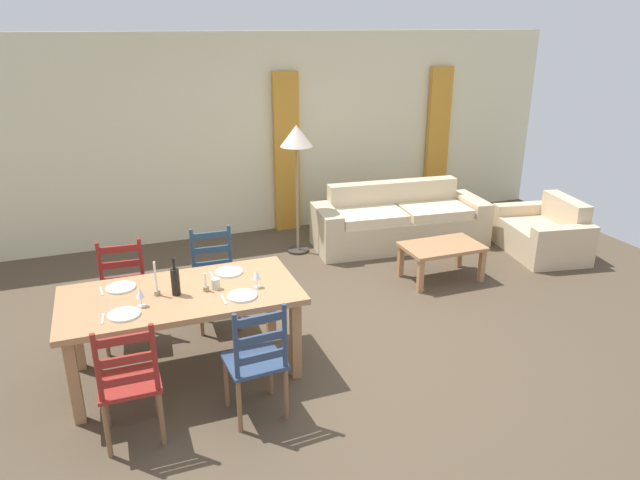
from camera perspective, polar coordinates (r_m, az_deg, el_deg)
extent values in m
cube|color=#4F402F|center=(5.50, 0.05, -10.11)|extent=(9.60, 9.60, 0.02)
cube|color=beige|center=(8.04, -8.39, 9.98)|extent=(9.60, 0.16, 2.70)
cube|color=orange|center=(8.13, -3.30, 8.48)|extent=(0.35, 0.08, 2.20)
cube|color=orange|center=(9.12, 11.44, 9.44)|extent=(0.35, 0.08, 2.20)
cube|color=#AC7A4F|center=(4.86, -13.50, -5.31)|extent=(1.90, 0.96, 0.05)
cube|color=#AC7A4F|center=(4.70, -22.98, -12.66)|extent=(0.08, 0.08, 0.70)
cube|color=#AC7A4F|center=(4.86, -2.39, -9.73)|extent=(0.08, 0.08, 0.70)
cube|color=#AC7A4F|center=(5.36, -22.83, -8.37)|extent=(0.08, 0.08, 0.70)
cube|color=#AC7A4F|center=(5.50, -4.90, -5.95)|extent=(0.08, 0.08, 0.70)
cube|color=maroon|center=(4.37, -18.21, -13.15)|extent=(0.42, 0.40, 0.03)
cylinder|color=brown|center=(4.64, -20.30, -14.67)|extent=(0.04, 0.04, 0.43)
cylinder|color=brown|center=(4.64, -15.75, -14.11)|extent=(0.04, 0.04, 0.43)
cylinder|color=brown|center=(4.37, -20.18, -17.16)|extent=(0.04, 0.04, 0.43)
cylinder|color=brown|center=(4.36, -15.28, -16.56)|extent=(0.04, 0.04, 0.43)
cylinder|color=maroon|center=(4.09, -21.03, -11.65)|extent=(0.04, 0.04, 0.50)
cylinder|color=maroon|center=(4.09, -15.93, -11.02)|extent=(0.04, 0.04, 0.50)
cube|color=maroon|center=(4.16, -18.27, -12.88)|extent=(0.38, 0.02, 0.06)
cube|color=maroon|center=(4.08, -18.51, -11.11)|extent=(0.38, 0.02, 0.06)
cube|color=maroon|center=(4.00, -18.75, -9.27)|extent=(0.38, 0.02, 0.06)
cube|color=navy|center=(4.42, -6.44, -11.74)|extent=(0.45, 0.43, 0.03)
cylinder|color=brown|center=(4.64, -9.18, -13.53)|extent=(0.04, 0.04, 0.43)
cylinder|color=brown|center=(4.72, -4.87, -12.64)|extent=(0.04, 0.04, 0.43)
cylinder|color=brown|center=(4.37, -7.92, -15.86)|extent=(0.04, 0.04, 0.43)
cylinder|color=brown|center=(4.46, -3.34, -14.84)|extent=(0.04, 0.04, 0.43)
cylinder|color=navy|center=(4.10, -8.26, -10.31)|extent=(0.04, 0.04, 0.50)
cylinder|color=navy|center=(4.19, -3.48, -9.35)|extent=(0.04, 0.04, 0.50)
cube|color=navy|center=(4.21, -5.77, -11.36)|extent=(0.38, 0.05, 0.06)
cube|color=navy|center=(4.13, -5.85, -9.59)|extent=(0.38, 0.05, 0.06)
cube|color=navy|center=(4.06, -5.92, -7.76)|extent=(0.38, 0.05, 0.06)
cube|color=maroon|center=(5.56, -18.66, -5.61)|extent=(0.44, 0.42, 0.03)
cylinder|color=brown|center=(5.50, -16.52, -8.33)|extent=(0.04, 0.04, 0.43)
cylinder|color=brown|center=(5.52, -20.28, -8.69)|extent=(0.04, 0.04, 0.43)
cylinder|color=brown|center=(5.81, -16.61, -6.75)|extent=(0.04, 0.04, 0.43)
cylinder|color=brown|center=(5.83, -20.16, -7.10)|extent=(0.04, 0.04, 0.43)
cylinder|color=maroon|center=(5.61, -17.11, -2.27)|extent=(0.04, 0.04, 0.50)
cylinder|color=maroon|center=(5.63, -20.77, -2.64)|extent=(0.04, 0.04, 0.50)
cube|color=maroon|center=(5.66, -18.79, -3.67)|extent=(0.38, 0.05, 0.06)
cube|color=maroon|center=(5.61, -18.97, -2.27)|extent=(0.38, 0.05, 0.06)
cube|color=maroon|center=(5.55, -19.14, -0.84)|extent=(0.38, 0.05, 0.06)
cube|color=#2D465F|center=(5.69, -10.17, -4.18)|extent=(0.43, 0.41, 0.03)
cylinder|color=brown|center=(5.66, -7.95, -6.76)|extent=(0.04, 0.04, 0.43)
cylinder|color=brown|center=(5.62, -11.58, -7.22)|extent=(0.04, 0.04, 0.43)
cylinder|color=brown|center=(5.96, -8.58, -5.32)|extent=(0.04, 0.04, 0.43)
cylinder|color=brown|center=(5.92, -12.02, -5.75)|extent=(0.04, 0.04, 0.43)
cylinder|color=#2D465F|center=(5.77, -8.84, -0.92)|extent=(0.04, 0.04, 0.50)
cylinder|color=#2D465F|center=(5.73, -12.38, -1.33)|extent=(0.04, 0.04, 0.50)
cube|color=#2D465F|center=(5.79, -10.52, -2.32)|extent=(0.38, 0.04, 0.06)
cube|color=#2D465F|center=(5.74, -10.62, -0.93)|extent=(0.38, 0.04, 0.06)
cube|color=#2D465F|center=(5.68, -10.71, 0.47)|extent=(0.38, 0.04, 0.06)
cylinder|color=white|center=(4.60, -18.68, -6.94)|extent=(0.24, 0.24, 0.02)
cube|color=silver|center=(4.61, -20.54, -7.23)|extent=(0.03, 0.17, 0.01)
cylinder|color=white|center=(4.68, -7.64, -5.44)|extent=(0.24, 0.24, 0.02)
cube|color=silver|center=(4.66, -9.44, -5.77)|extent=(0.02, 0.17, 0.01)
cylinder|color=white|center=(5.05, -18.98, -4.44)|extent=(0.24, 0.24, 0.02)
cube|color=silver|center=(5.06, -20.67, -4.71)|extent=(0.03, 0.17, 0.01)
cylinder|color=white|center=(5.13, -8.94, -3.13)|extent=(0.24, 0.24, 0.02)
cube|color=silver|center=(5.11, -10.58, -3.41)|extent=(0.02, 0.17, 0.01)
cylinder|color=black|center=(4.78, -14.00, -4.03)|extent=(0.07, 0.07, 0.22)
cylinder|color=black|center=(4.72, -14.16, -2.37)|extent=(0.02, 0.02, 0.08)
cylinder|color=black|center=(4.70, -14.21, -1.83)|extent=(0.03, 0.03, 0.02)
cylinder|color=white|center=(4.70, -17.09, -6.20)|extent=(0.06, 0.06, 0.01)
cylinder|color=white|center=(4.69, -17.14, -5.79)|extent=(0.01, 0.01, 0.07)
cone|color=white|center=(4.65, -17.24, -4.93)|extent=(0.06, 0.06, 0.08)
cylinder|color=white|center=(4.83, -6.19, -4.61)|extent=(0.06, 0.06, 0.01)
cylinder|color=white|center=(4.82, -6.21, -4.20)|extent=(0.01, 0.01, 0.07)
cone|color=white|center=(4.78, -6.24, -3.36)|extent=(0.06, 0.06, 0.08)
cylinder|color=beige|center=(4.84, -10.21, -4.25)|extent=(0.07, 0.07, 0.09)
cylinder|color=#998C66|center=(4.85, -15.69, -5.01)|extent=(0.05, 0.05, 0.04)
cylinder|color=white|center=(4.79, -15.85, -3.45)|extent=(0.02, 0.02, 0.25)
cylinder|color=#998C66|center=(4.83, -11.13, -4.70)|extent=(0.05, 0.05, 0.04)
cylinder|color=white|center=(4.79, -11.19, -3.87)|extent=(0.02, 0.02, 0.12)
cube|color=beige|center=(7.80, 7.84, 0.92)|extent=(1.87, 0.96, 0.40)
cube|color=beige|center=(8.00, 7.08, 2.97)|extent=(1.81, 0.37, 0.80)
cube|color=beige|center=(8.22, 14.45, 2.13)|extent=(0.31, 0.82, 0.58)
cube|color=beige|center=(7.45, 0.62, 0.89)|extent=(0.31, 0.82, 0.58)
cube|color=beige|center=(7.86, 11.10, 2.87)|extent=(0.92, 0.72, 0.12)
cube|color=beige|center=(7.52, 4.92, 2.37)|extent=(0.92, 0.72, 0.12)
cube|color=#AC7A4F|center=(6.77, 11.90, -0.63)|extent=(0.90, 0.56, 0.04)
cube|color=#AC7A4F|center=(6.47, 9.82, -3.51)|extent=(0.06, 0.06, 0.38)
cube|color=#AC7A4F|center=(6.89, 15.60, -2.48)|extent=(0.06, 0.06, 0.38)
cube|color=#AC7A4F|center=(6.84, 7.91, -2.06)|extent=(0.06, 0.06, 0.38)
cube|color=#AC7A4F|center=(7.23, 13.51, -1.16)|extent=(0.06, 0.06, 0.38)
cube|color=beige|center=(7.97, 20.80, 0.09)|extent=(0.93, 0.93, 0.38)
cube|color=beige|center=(8.08, 22.78, 1.35)|extent=(0.34, 0.82, 0.72)
cube|color=beige|center=(7.57, 22.71, -0.70)|extent=(0.82, 0.32, 0.52)
cube|color=beige|center=(8.35, 19.19, 1.69)|extent=(0.82, 0.32, 0.52)
cylinder|color=#332D28|center=(7.58, -2.17, -1.00)|extent=(0.28, 0.28, 0.03)
cylinder|color=gray|center=(7.35, -2.24, 4.01)|extent=(0.03, 0.03, 1.35)
cone|color=beige|center=(7.16, -2.33, 10.19)|extent=(0.40, 0.40, 0.26)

